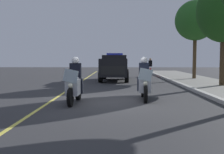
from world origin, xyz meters
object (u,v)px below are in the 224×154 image
object	(u,v)px
tree_far_back	(224,11)
tree_behind_suv	(195,21)
cyclist_background	(150,67)
police_motorcycle_lead_right	(144,82)
police_motorcycle_lead_left	(75,84)
police_suv	(115,66)

from	to	relation	value
tree_far_back	tree_behind_suv	xyz separation A→B (m)	(-5.34, -0.08, 0.21)
cyclist_background	tree_behind_suv	size ratio (longest dim) A/B	0.29
tree_behind_suv	police_motorcycle_lead_right	bearing A→B (deg)	-25.95
police_motorcycle_lead_left	police_motorcycle_lead_right	size ratio (longest dim) A/B	1.00
police_motorcycle_lead_left	cyclist_background	world-z (taller)	police_motorcycle_lead_left
cyclist_background	police_motorcycle_lead_left	bearing A→B (deg)	-17.79
police_motorcycle_lead_left	tree_far_back	bearing A→B (deg)	126.66
police_suv	cyclist_background	xyz separation A→B (m)	(-4.43, 3.22, -0.22)
police_motorcycle_lead_left	police_motorcycle_lead_right	bearing A→B (deg)	107.54
police_motorcycle_lead_right	tree_behind_suv	distance (m)	12.04
cyclist_background	tree_far_back	size ratio (longest dim) A/B	0.29
cyclist_background	tree_behind_suv	bearing A→B (deg)	41.81
police_suv	cyclist_background	distance (m)	5.48
police_motorcycle_lead_right	tree_behind_suv	world-z (taller)	tree_behind_suv
police_motorcycle_lead_left	tree_behind_suv	distance (m)	14.02
police_motorcycle_lead_right	police_suv	bearing A→B (deg)	-172.28
tree_behind_suv	cyclist_background	bearing A→B (deg)	-138.19
police_motorcycle_lead_right	tree_behind_suv	bearing A→B (deg)	154.05
police_motorcycle_lead_left	tree_far_back	distance (m)	10.31
tree_far_back	tree_behind_suv	world-z (taller)	tree_far_back
police_motorcycle_lead_right	police_suv	size ratio (longest dim) A/B	0.43
police_suv	tree_far_back	xyz separation A→B (m)	(4.28, 6.31, 3.29)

